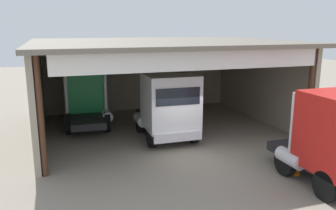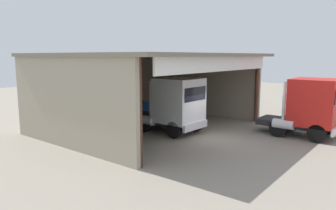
{
  "view_description": "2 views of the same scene",
  "coord_description": "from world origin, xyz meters",
  "px_view_note": "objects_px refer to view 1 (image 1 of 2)",
  "views": [
    {
      "loc": [
        -5.51,
        -13.2,
        5.71
      ],
      "look_at": [
        0.0,
        3.48,
        1.66
      ],
      "focal_mm": 36.81,
      "sensor_mm": 36.0,
      "label": 1
    },
    {
      "loc": [
        -15.69,
        -8.96,
        4.79
      ],
      "look_at": [
        0.0,
        3.48,
        1.66
      ],
      "focal_mm": 33.74,
      "sensor_mm": 36.0,
      "label": 2
    }
  ],
  "objects_px": {
    "tool_cart": "(189,102)",
    "traffic_cone": "(296,168)",
    "truck_green_center_left_bay": "(86,93)",
    "oil_drum": "(188,101)",
    "truck_white_left_bay": "(168,106)"
  },
  "relations": [
    {
      "from": "tool_cart",
      "to": "traffic_cone",
      "type": "xyz_separation_m",
      "value": [
        -0.12,
        -11.66,
        -0.22
      ]
    },
    {
      "from": "oil_drum",
      "to": "tool_cart",
      "type": "relative_size",
      "value": 0.92
    },
    {
      "from": "truck_green_center_left_bay",
      "to": "truck_white_left_bay",
      "type": "relative_size",
      "value": 0.87
    },
    {
      "from": "traffic_cone",
      "to": "truck_green_center_left_bay",
      "type": "bearing_deg",
      "value": 126.66
    },
    {
      "from": "oil_drum",
      "to": "truck_green_center_left_bay",
      "type": "bearing_deg",
      "value": -160.12
    },
    {
      "from": "truck_green_center_left_bay",
      "to": "traffic_cone",
      "type": "xyz_separation_m",
      "value": [
        7.1,
        -9.53,
        -1.64
      ]
    },
    {
      "from": "truck_green_center_left_bay",
      "to": "traffic_cone",
      "type": "bearing_deg",
      "value": -50.11
    },
    {
      "from": "truck_green_center_left_bay",
      "to": "tool_cart",
      "type": "xyz_separation_m",
      "value": [
        7.22,
        2.12,
        -1.42
      ]
    },
    {
      "from": "truck_green_center_left_bay",
      "to": "tool_cart",
      "type": "relative_size",
      "value": 4.56
    },
    {
      "from": "truck_white_left_bay",
      "to": "tool_cart",
      "type": "bearing_deg",
      "value": -119.46
    },
    {
      "from": "truck_white_left_bay",
      "to": "traffic_cone",
      "type": "bearing_deg",
      "value": 122.76
    },
    {
      "from": "truck_green_center_left_bay",
      "to": "truck_white_left_bay",
      "type": "bearing_deg",
      "value": -44.09
    },
    {
      "from": "truck_white_left_bay",
      "to": "truck_green_center_left_bay",
      "type": "bearing_deg",
      "value": -46.29
    },
    {
      "from": "truck_green_center_left_bay",
      "to": "oil_drum",
      "type": "distance_m",
      "value": 7.92
    },
    {
      "from": "tool_cart",
      "to": "traffic_cone",
      "type": "relative_size",
      "value": 1.79
    }
  ]
}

